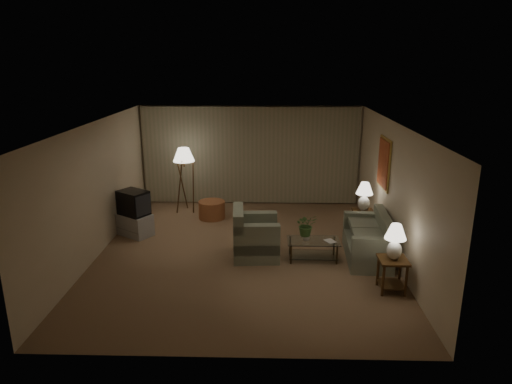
# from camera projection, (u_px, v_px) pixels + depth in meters

# --- Properties ---
(ground) EXTENTS (7.00, 7.00, 0.00)m
(ground) POSITION_uv_depth(u_px,v_px,m) (244.00, 252.00, 9.56)
(ground) COLOR #806447
(ground) RESTS_ON ground
(room_shell) EXTENTS (6.04, 7.02, 2.72)m
(room_shell) POSITION_uv_depth(u_px,v_px,m) (248.00, 156.00, 10.51)
(room_shell) COLOR beige
(room_shell) RESTS_ON ground
(sofa) EXTENTS (1.71, 1.00, 0.72)m
(sofa) POSITION_uv_depth(u_px,v_px,m) (367.00, 241.00, 9.19)
(sofa) COLOR gray
(sofa) RESTS_ON ground
(armchair) EXTENTS (1.08, 1.04, 0.81)m
(armchair) POSITION_uv_depth(u_px,v_px,m) (256.00, 237.00, 9.28)
(armchair) COLOR gray
(armchair) RESTS_ON ground
(side_table_near) EXTENTS (0.49, 0.49, 0.60)m
(side_table_near) POSITION_uv_depth(u_px,v_px,m) (392.00, 269.00, 7.88)
(side_table_near) COLOR #38200F
(side_table_near) RESTS_ON ground
(side_table_far) EXTENTS (0.47, 0.39, 0.60)m
(side_table_far) POSITION_uv_depth(u_px,v_px,m) (363.00, 219.00, 10.37)
(side_table_far) COLOR #38200F
(side_table_far) RESTS_ON ground
(table_lamp_near) EXTENTS (0.37, 0.37, 0.64)m
(table_lamp_near) POSITION_uv_depth(u_px,v_px,m) (395.00, 239.00, 7.72)
(table_lamp_near) COLOR white
(table_lamp_near) RESTS_ON side_table_near
(table_lamp_far) EXTENTS (0.38, 0.38, 0.66)m
(table_lamp_far) POSITION_uv_depth(u_px,v_px,m) (364.00, 194.00, 10.21)
(table_lamp_far) COLOR white
(table_lamp_far) RESTS_ON side_table_far
(coffee_table) EXTENTS (1.04, 0.57, 0.41)m
(coffee_table) POSITION_uv_depth(u_px,v_px,m) (313.00, 247.00, 9.15)
(coffee_table) COLOR silver
(coffee_table) RESTS_ON ground
(tv_cabinet) EXTENTS (1.21, 1.19, 0.50)m
(tv_cabinet) POSITION_uv_depth(u_px,v_px,m) (135.00, 225.00, 10.44)
(tv_cabinet) COLOR #AEAEB1
(tv_cabinet) RESTS_ON ground
(crt_tv) EXTENTS (1.07, 1.06, 0.55)m
(crt_tv) POSITION_uv_depth(u_px,v_px,m) (133.00, 203.00, 10.29)
(crt_tv) COLOR black
(crt_tv) RESTS_ON tv_cabinet
(floor_lamp) EXTENTS (0.55, 0.55, 1.71)m
(floor_lamp) POSITION_uv_depth(u_px,v_px,m) (185.00, 179.00, 11.87)
(floor_lamp) COLOR #38200F
(floor_lamp) RESTS_ON ground
(ottoman) EXTENTS (0.84, 0.84, 0.44)m
(ottoman) POSITION_uv_depth(u_px,v_px,m) (212.00, 210.00, 11.55)
(ottoman) COLOR #985433
(ottoman) RESTS_ON ground
(vase) EXTENTS (0.21, 0.21, 0.16)m
(vase) POSITION_uv_depth(u_px,v_px,m) (306.00, 236.00, 9.09)
(vase) COLOR white
(vase) RESTS_ON coffee_table
(flowers) EXTENTS (0.46, 0.41, 0.46)m
(flowers) POSITION_uv_depth(u_px,v_px,m) (306.00, 222.00, 9.00)
(flowers) COLOR #3C652D
(flowers) RESTS_ON vase
(book) EXTENTS (0.26, 0.29, 0.02)m
(book) POSITION_uv_depth(u_px,v_px,m) (327.00, 242.00, 9.00)
(book) COLOR olive
(book) RESTS_ON coffee_table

